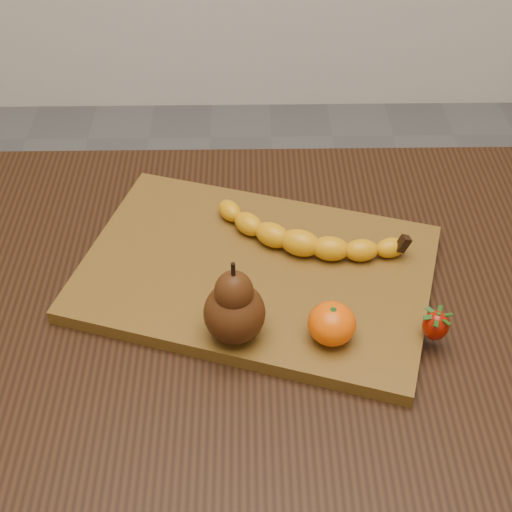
{
  "coord_description": "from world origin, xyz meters",
  "views": [
    {
      "loc": [
        -0.09,
        -0.62,
        1.43
      ],
      "look_at": [
        -0.08,
        0.05,
        0.8
      ],
      "focal_mm": 50.0,
      "sensor_mm": 36.0,
      "label": 1
    }
  ],
  "objects_px": {
    "table": "(314,354)",
    "cutting_board": "(256,273)",
    "mandarin": "(332,324)",
    "pear": "(234,301)"
  },
  "relations": [
    {
      "from": "mandarin",
      "to": "cutting_board",
      "type": "bearing_deg",
      "value": 125.48
    },
    {
      "from": "table",
      "to": "pear",
      "type": "relative_size",
      "value": 8.82
    },
    {
      "from": "cutting_board",
      "to": "mandarin",
      "type": "bearing_deg",
      "value": -37.32
    },
    {
      "from": "table",
      "to": "cutting_board",
      "type": "bearing_deg",
      "value": 147.36
    },
    {
      "from": "mandarin",
      "to": "pear",
      "type": "bearing_deg",
      "value": 176.13
    },
    {
      "from": "table",
      "to": "pear",
      "type": "xyz_separation_m",
      "value": [
        -0.11,
        -0.06,
        0.17
      ]
    },
    {
      "from": "table",
      "to": "mandarin",
      "type": "bearing_deg",
      "value": -83.72
    },
    {
      "from": "pear",
      "to": "table",
      "type": "bearing_deg",
      "value": 30.96
    },
    {
      "from": "cutting_board",
      "to": "mandarin",
      "type": "height_order",
      "value": "mandarin"
    },
    {
      "from": "cutting_board",
      "to": "mandarin",
      "type": "relative_size",
      "value": 7.86
    }
  ]
}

